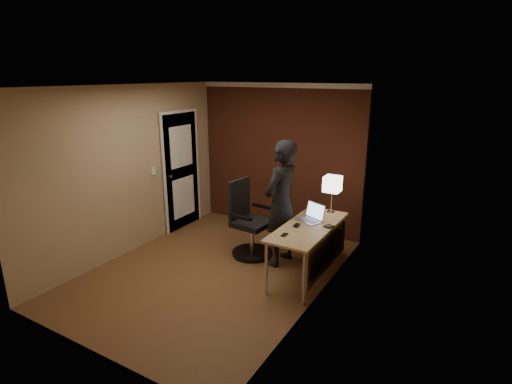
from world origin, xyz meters
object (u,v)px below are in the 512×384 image
person (281,204)px  desk (313,236)px  office_chair (248,223)px  desk_lamp (332,184)px  laptop (312,216)px  mouse (297,225)px  wallet (329,226)px  phone (284,235)px

person → desk: bearing=77.9°
person → office_chair: bearing=-85.0°
person → desk_lamp: bearing=134.0°
desk_lamp → laptop: (-0.12, -0.43, -0.35)m
laptop → mouse: laptop is taller
desk → mouse: size_ratio=15.00×
wallet → mouse: bearing=-152.4°
mouse → office_chair: 1.00m
laptop → wallet: bearing=-23.3°
person → wallet: bearing=88.1°
desk_lamp → office_chair: 1.37m
desk_lamp → desk: bearing=-90.4°
desk_lamp → office_chair: desk_lamp is taller
wallet → laptop: bearing=156.7°
laptop → desk: bearing=-61.7°
mouse → wallet: bearing=23.7°
office_chair → mouse: bearing=-18.0°
wallet → person: (-0.75, 0.10, 0.16)m
desk → wallet: wallet is taller
mouse → person: person is taller
phone → person: bearing=118.9°
mouse → phone: size_ratio=0.87×
laptop → phone: size_ratio=3.54×
laptop → mouse: size_ratio=4.07×
desk → desk_lamp: size_ratio=2.80×
desk → person: size_ratio=0.84×
mouse → phone: (-0.01, -0.34, -0.01)m
desk → office_chair: 1.13m
desk → wallet: 0.24m
laptop → person: size_ratio=0.23×
desk → office_chair: bearing=170.3°
phone → person: 0.75m
phone → mouse: bearing=86.9°
laptop → person: (-0.46, -0.02, 0.10)m
desk → wallet: size_ratio=13.64×
wallet → desk_lamp: bearing=107.3°
desk → person: 0.67m
phone → office_chair: (-0.91, 0.64, -0.24)m
desk → mouse: (-0.19, -0.11, 0.14)m
desk_lamp → office_chair: bearing=-158.2°
phone → wallet: (0.38, 0.53, 0.01)m
laptop → person: person is taller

